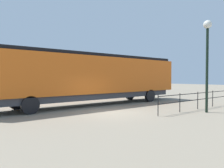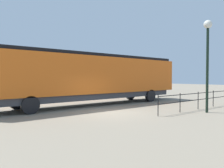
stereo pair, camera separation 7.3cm
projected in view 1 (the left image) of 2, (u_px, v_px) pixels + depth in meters
The scene contains 4 objects.
ground_plane at pixel (111, 113), 14.00m from camera, with size 120.00×120.00×0.00m, color gray.
locomotive at pixel (99, 77), 18.19m from camera, with size 2.90×17.06×4.04m.
lamp_post at pixel (207, 47), 13.95m from camera, with size 0.52×0.52×5.77m.
platform_fence at pixel (198, 98), 15.51m from camera, with size 0.05×8.78×1.21m.
Camera 1 is at (10.72, -8.92, 2.20)m, focal length 35.83 mm.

